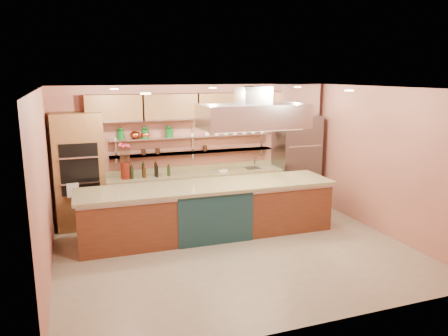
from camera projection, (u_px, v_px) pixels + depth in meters
name	position (u px, v px, depth m)	size (l,w,h in m)	color
floor	(235.00, 251.00, 7.64)	(6.00, 5.00, 0.02)	gray
ceiling	(236.00, 88.00, 7.05)	(6.00, 5.00, 0.02)	black
wall_back	(195.00, 149.00, 9.65)	(6.00, 0.04, 2.80)	#B16954
wall_front	(314.00, 217.00, 5.05)	(6.00, 0.04, 2.80)	#B16954
wall_left	(44.00, 188.00, 6.35)	(0.04, 5.00, 2.80)	#B16954
wall_right	(382.00, 161.00, 8.34)	(0.04, 5.00, 2.80)	#B16954
oven_stack	(80.00, 171.00, 8.59)	(0.95, 0.64, 2.30)	brown
refrigerator	(296.00, 161.00, 10.17)	(0.95, 0.72, 2.10)	slate
back_counter	(197.00, 193.00, 9.55)	(3.84, 0.64, 0.93)	tan
wall_shelf_lower	(194.00, 152.00, 9.52)	(3.60, 0.26, 0.03)	silver
wall_shelf_upper	(194.00, 136.00, 9.45)	(3.60, 0.26, 0.03)	silver
upper_cabinets	(196.00, 106.00, 9.28)	(4.60, 0.36, 0.55)	brown
range_hood	(253.00, 116.00, 8.21)	(2.00, 1.00, 0.45)	silver
ceiling_downlights	(232.00, 90.00, 7.24)	(4.00, 2.80, 0.02)	#FFE5A5
island	(208.00, 210.00, 8.28)	(4.74, 1.03, 0.99)	brown
flower_vase	(126.00, 171.00, 8.87)	(0.19, 0.19, 0.34)	#5C170D
oil_bottle_cluster	(150.00, 170.00, 9.04)	(0.88, 0.25, 0.28)	black
kitchen_scale	(223.00, 169.00, 9.59)	(0.18, 0.13, 0.10)	silver
bar_faucet	(255.00, 163.00, 9.93)	(0.03, 0.03, 0.24)	silver
copper_kettle	(135.00, 135.00, 9.01)	(0.20, 0.20, 0.16)	#DA5732
green_canister	(170.00, 133.00, 9.25)	(0.16, 0.16, 0.19)	#104F1A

